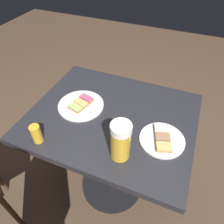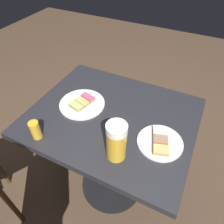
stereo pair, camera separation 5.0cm
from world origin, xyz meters
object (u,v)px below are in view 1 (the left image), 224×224
at_px(plate_far, 81,105).
at_px(plate_near, 162,139).
at_px(beer_mug, 120,140).
at_px(beer_glass_small, 36,134).

bearing_deg(plate_far, plate_near, 171.44).
distance_m(plate_near, beer_mug, 0.22).
distance_m(plate_far, beer_mug, 0.37).
xyz_separation_m(plate_near, plate_far, (0.44, -0.07, -0.00)).
distance_m(plate_far, beer_glass_small, 0.28).
bearing_deg(plate_near, beer_glass_small, 22.22).
bearing_deg(beer_mug, plate_near, -137.58).
xyz_separation_m(plate_far, beer_glass_small, (0.06, 0.28, 0.04)).
xyz_separation_m(beer_mug, beer_glass_small, (0.36, 0.07, -0.05)).
bearing_deg(plate_near, beer_mug, 42.42).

